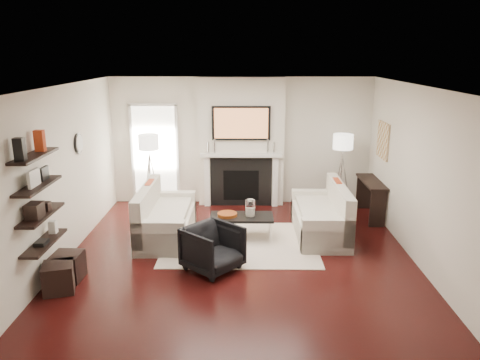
{
  "coord_description": "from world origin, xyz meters",
  "views": [
    {
      "loc": [
        0.08,
        -6.82,
        3.18
      ],
      "look_at": [
        0.0,
        0.6,
        1.15
      ],
      "focal_mm": 35.0,
      "sensor_mm": 36.0,
      "label": 1
    }
  ],
  "objects_px": {
    "coffee_table": "(242,217)",
    "armchair": "(213,246)",
    "loveseat_left_base": "(167,226)",
    "ottoman_near": "(68,266)",
    "lamp_left_shade": "(148,142)",
    "loveseat_right_base": "(320,224)",
    "lamp_right_shade": "(343,142)"
  },
  "relations": [
    {
      "from": "coffee_table",
      "to": "armchair",
      "type": "distance_m",
      "value": 1.3
    },
    {
      "from": "loveseat_left_base",
      "to": "ottoman_near",
      "type": "relative_size",
      "value": 4.5
    },
    {
      "from": "armchair",
      "to": "lamp_left_shade",
      "type": "relative_size",
      "value": 1.89
    },
    {
      "from": "lamp_left_shade",
      "to": "armchair",
      "type": "bearing_deg",
      "value": -61.74
    },
    {
      "from": "loveseat_right_base",
      "to": "lamp_left_shade",
      "type": "distance_m",
      "value": 3.73
    },
    {
      "from": "coffee_table",
      "to": "lamp_right_shade",
      "type": "bearing_deg",
      "value": 37.45
    },
    {
      "from": "coffee_table",
      "to": "armchair",
      "type": "height_order",
      "value": "armchair"
    },
    {
      "from": "loveseat_left_base",
      "to": "lamp_right_shade",
      "type": "bearing_deg",
      "value": 24.21
    },
    {
      "from": "lamp_right_shade",
      "to": "ottoman_near",
      "type": "height_order",
      "value": "lamp_right_shade"
    },
    {
      "from": "lamp_left_shade",
      "to": "ottoman_near",
      "type": "relative_size",
      "value": 1.0
    },
    {
      "from": "loveseat_right_base",
      "to": "lamp_left_shade",
      "type": "xyz_separation_m",
      "value": [
        -3.27,
        1.29,
        1.24
      ]
    },
    {
      "from": "coffee_table",
      "to": "lamp_right_shade",
      "type": "distance_m",
      "value": 2.76
    },
    {
      "from": "loveseat_left_base",
      "to": "coffee_table",
      "type": "relative_size",
      "value": 1.64
    },
    {
      "from": "coffee_table",
      "to": "lamp_left_shade",
      "type": "bearing_deg",
      "value": 141.84
    },
    {
      "from": "ottoman_near",
      "to": "lamp_left_shade",
      "type": "bearing_deg",
      "value": 78.48
    },
    {
      "from": "lamp_right_shade",
      "to": "ottoman_near",
      "type": "xyz_separation_m",
      "value": [
        -4.52,
        -3.12,
        -1.25
      ]
    },
    {
      "from": "loveseat_right_base",
      "to": "ottoman_near",
      "type": "height_order",
      "value": "loveseat_right_base"
    },
    {
      "from": "lamp_right_shade",
      "to": "loveseat_left_base",
      "type": "bearing_deg",
      "value": -155.79
    },
    {
      "from": "ottoman_near",
      "to": "loveseat_right_base",
      "type": "bearing_deg",
      "value": 24.27
    },
    {
      "from": "lamp_left_shade",
      "to": "coffee_table",
      "type": "bearing_deg",
      "value": -38.16
    },
    {
      "from": "loveseat_right_base",
      "to": "ottoman_near",
      "type": "xyz_separation_m",
      "value": [
        -3.89,
        -1.76,
        -0.01
      ]
    },
    {
      "from": "lamp_right_shade",
      "to": "loveseat_right_base",
      "type": "bearing_deg",
      "value": -114.64
    },
    {
      "from": "lamp_right_shade",
      "to": "armchair",
      "type": "bearing_deg",
      "value": -131.37
    },
    {
      "from": "coffee_table",
      "to": "lamp_right_shade",
      "type": "xyz_separation_m",
      "value": [
        2.03,
        1.55,
        1.05
      ]
    },
    {
      "from": "ottoman_near",
      "to": "lamp_right_shade",
      "type": "bearing_deg",
      "value": 34.62
    },
    {
      "from": "lamp_left_shade",
      "to": "ottoman_near",
      "type": "xyz_separation_m",
      "value": [
        -0.62,
        -3.04,
        -1.25
      ]
    },
    {
      "from": "loveseat_right_base",
      "to": "coffee_table",
      "type": "xyz_separation_m",
      "value": [
        -1.4,
        -0.19,
        0.19
      ]
    },
    {
      "from": "loveseat_right_base",
      "to": "lamp_right_shade",
      "type": "xyz_separation_m",
      "value": [
        0.63,
        1.36,
        1.24
      ]
    },
    {
      "from": "lamp_left_shade",
      "to": "lamp_right_shade",
      "type": "distance_m",
      "value": 3.9
    },
    {
      "from": "coffee_table",
      "to": "ottoman_near",
      "type": "height_order",
      "value": "coffee_table"
    },
    {
      "from": "loveseat_right_base",
      "to": "lamp_right_shade",
      "type": "height_order",
      "value": "lamp_right_shade"
    },
    {
      "from": "loveseat_right_base",
      "to": "lamp_left_shade",
      "type": "height_order",
      "value": "lamp_left_shade"
    }
  ]
}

